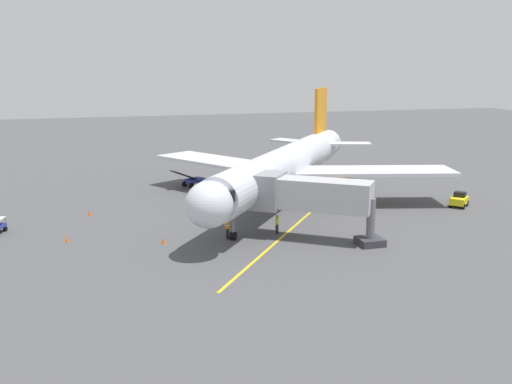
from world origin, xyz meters
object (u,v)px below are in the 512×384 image
Objects in this scene: ground_crew_wing_walker at (196,191)px; safety_cone_nose_left at (371,233)px; tug_near_nose at (459,200)px; safety_cone_wing_port at (67,239)px; safety_cone_wing_starboard at (89,213)px; belt_loader_starboard_side at (193,180)px; safety_cone_nose_right at (163,240)px; ground_crew_loader at (277,224)px; jet_bridge at (304,195)px; ground_crew_marshaller at (227,228)px; airplane at (284,167)px.

safety_cone_nose_left is (-11.61, 18.70, -0.61)m from ground_crew_wing_walker.
tug_near_nose is 38.74m from safety_cone_wing_port.
tug_near_nose is 37.37m from safety_cone_wing_starboard.
belt_loader_starboard_side reaches higher than safety_cone_nose_right.
ground_crew_loader is at bearing -21.94° from safety_cone_nose_left.
jet_bridge reaches higher than safety_cone_wing_starboard.
safety_cone_nose_left is (-11.93, 2.83, -0.61)m from ground_crew_marshaller.
belt_loader_starboard_side is at bearing -137.96° from safety_cone_wing_starboard.
safety_cone_wing_port is (14.29, 19.76, -0.44)m from belt_loader_starboard_side.
ground_crew_marshaller is 26.06m from tug_near_nose.
safety_cone_wing_port is (21.63, 7.81, -3.73)m from airplane.
ground_crew_loader is 19.15m from safety_cone_wing_starboard.
airplane reaches higher than ground_crew_loader.
ground_crew_wing_walker reaches higher than safety_cone_nose_right.
safety_cone_wing_port is at bearing 19.84° from airplane.
ground_crew_marshaller is 3.11× the size of safety_cone_wing_port.
ground_crew_wing_walker and ground_crew_loader have the same top height.
ground_crew_wing_walker is at bearing -135.44° from safety_cone_wing_port.
safety_cone_nose_right is at bearing 73.44° from belt_loader_starboard_side.
airplane reaches higher than safety_cone_nose_right.
belt_loader_starboard_side is at bearing -58.45° from airplane.
airplane is 63.08× the size of safety_cone_wing_starboard.
ground_crew_wing_walker reaches higher than safety_cone_nose_left.
safety_cone_nose_left is 25.56m from safety_cone_wing_port.
ground_crew_loader is at bearing -47.73° from jet_bridge.
ground_crew_marshaller is 13.32m from safety_cone_wing_port.
airplane is at bearing -160.16° from safety_cone_wing_port.
safety_cone_nose_left is at bearing 148.22° from safety_cone_wing_starboard.
ground_crew_marshaller is 3.11× the size of safety_cone_nose_right.
safety_cone_wing_port is at bearing -8.34° from ground_crew_loader.
jet_bridge reaches higher than safety_cone_nose_right.
safety_cone_wing_port is (13.33, 13.13, -0.61)m from ground_crew_wing_walker.
safety_cone_nose_right is (14.01, 10.48, -3.73)m from airplane.
airplane is 63.08× the size of safety_cone_nose_right.
airplane is at bearing -143.21° from safety_cone_nose_right.
safety_cone_nose_left is at bearing 166.64° from ground_crew_marshaller.
ground_crew_marshaller is 15.88m from safety_cone_wing_starboard.
safety_cone_wing_starboard is at bearing -10.72° from tug_near_nose.
safety_cone_wing_starboard is at bearing -2.49° from airplane.
airplane is 20.29× the size of ground_crew_wing_walker.
ground_crew_wing_walker is at bearing -24.25° from tug_near_nose.
ground_crew_marshaller is at bearing 2.21° from ground_crew_loader.
ground_crew_wing_walker is 12.22m from safety_cone_wing_starboard.
ground_crew_marshaller is 4.47m from ground_crew_loader.
safety_cone_wing_port is (7.62, -2.67, 0.00)m from safety_cone_nose_right.
jet_bridge is 24.89m from belt_loader_starboard_side.
tug_near_nose is at bearing -170.18° from ground_crew_marshaller.
jet_bridge is 6.81m from safety_cone_nose_left.
airplane is 3.37× the size of jet_bridge.
belt_loader_starboard_side is 16.58m from safety_cone_wing_starboard.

